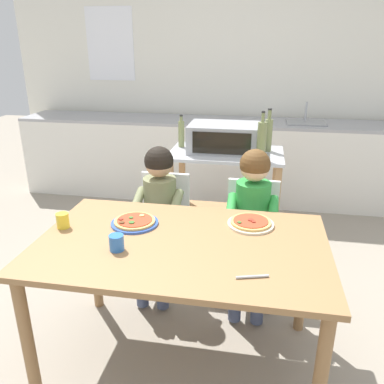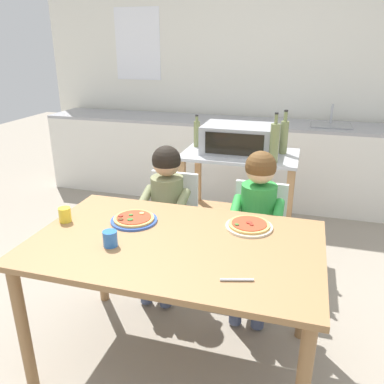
% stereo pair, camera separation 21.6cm
% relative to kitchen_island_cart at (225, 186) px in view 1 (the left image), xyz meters
% --- Properties ---
extents(ground_plane, '(11.61, 11.61, 0.00)m').
position_rel_kitchen_island_cart_xyz_m(ground_plane, '(-0.09, -0.20, -0.56)').
color(ground_plane, gray).
extents(back_wall_tiled, '(5.15, 0.13, 2.70)m').
position_rel_kitchen_island_cart_xyz_m(back_wall_tiled, '(-0.09, 1.60, 0.79)').
color(back_wall_tiled, white).
rests_on(back_wall_tiled, ground).
extents(kitchen_counter, '(4.64, 0.60, 1.08)m').
position_rel_kitchen_island_cart_xyz_m(kitchen_counter, '(-0.09, 1.19, -0.12)').
color(kitchen_counter, silver).
rests_on(kitchen_counter, ground).
extents(kitchen_island_cart, '(0.90, 0.55, 0.85)m').
position_rel_kitchen_island_cart_xyz_m(kitchen_island_cart, '(0.00, 0.00, 0.00)').
color(kitchen_island_cart, '#B7BABF').
rests_on(kitchen_island_cart, ground).
extents(toaster_oven, '(0.55, 0.39, 0.22)m').
position_rel_kitchen_island_cart_xyz_m(toaster_oven, '(-0.02, 0.03, 0.40)').
color(toaster_oven, '#999BA0').
rests_on(toaster_oven, kitchen_island_cart).
extents(bottle_tall_green_wine, '(0.06, 0.06, 0.34)m').
position_rel_kitchen_island_cart_xyz_m(bottle_tall_green_wine, '(0.32, 0.09, 0.43)').
color(bottle_tall_green_wine, olive).
rests_on(bottle_tall_green_wine, kitchen_island_cart).
extents(bottle_brown_beer, '(0.07, 0.07, 0.36)m').
position_rel_kitchen_island_cart_xyz_m(bottle_brown_beer, '(0.27, -0.18, 0.44)').
color(bottle_brown_beer, olive).
rests_on(bottle_brown_beer, kitchen_island_cart).
extents(bottle_clear_vinegar, '(0.05, 0.05, 0.27)m').
position_rel_kitchen_island_cart_xyz_m(bottle_clear_vinegar, '(-0.39, 0.10, 0.40)').
color(bottle_clear_vinegar, olive).
rests_on(bottle_clear_vinegar, kitchen_island_cart).
extents(dining_table, '(1.44, 0.90, 0.75)m').
position_rel_kitchen_island_cart_xyz_m(dining_table, '(-0.09, -1.36, 0.10)').
color(dining_table, olive).
rests_on(dining_table, ground).
extents(dining_chair_left, '(0.36, 0.36, 0.81)m').
position_rel_kitchen_island_cart_xyz_m(dining_chair_left, '(-0.38, -0.61, -0.08)').
color(dining_chair_left, silver).
rests_on(dining_chair_left, ground).
extents(dining_chair_right, '(0.36, 0.36, 0.81)m').
position_rel_kitchen_island_cart_xyz_m(dining_chair_right, '(0.24, -0.65, -0.08)').
color(dining_chair_right, silver).
rests_on(dining_chair_right, ground).
extents(child_in_olive_shirt, '(0.32, 0.42, 1.03)m').
position_rel_kitchen_island_cart_xyz_m(child_in_olive_shirt, '(-0.38, -0.73, 0.11)').
color(child_in_olive_shirt, '#424C6B').
rests_on(child_in_olive_shirt, ground).
extents(child_in_green_shirt, '(0.32, 0.42, 1.05)m').
position_rel_kitchen_island_cart_xyz_m(child_in_green_shirt, '(0.24, -0.77, 0.12)').
color(child_in_green_shirt, '#424C6B').
rests_on(child_in_green_shirt, ground).
extents(pizza_plate_blue_rimmed, '(0.26, 0.26, 0.03)m').
position_rel_kitchen_island_cart_xyz_m(pizza_plate_blue_rimmed, '(-0.38, -1.21, 0.20)').
color(pizza_plate_blue_rimmed, '#3356B7').
rests_on(pizza_plate_blue_rimmed, dining_table).
extents(pizza_plate_cream, '(0.25, 0.25, 0.03)m').
position_rel_kitchen_island_cart_xyz_m(pizza_plate_cream, '(0.24, -1.11, 0.20)').
color(pizza_plate_cream, beige).
rests_on(pizza_plate_cream, dining_table).
extents(drinking_cup_yellow, '(0.07, 0.07, 0.08)m').
position_rel_kitchen_island_cart_xyz_m(drinking_cup_yellow, '(-0.74, -1.32, 0.23)').
color(drinking_cup_yellow, yellow).
rests_on(drinking_cup_yellow, dining_table).
extents(drinking_cup_blue, '(0.07, 0.07, 0.08)m').
position_rel_kitchen_island_cart_xyz_m(drinking_cup_blue, '(-0.37, -1.50, 0.23)').
color(drinking_cup_blue, blue).
rests_on(drinking_cup_blue, dining_table).
extents(serving_spoon, '(0.14, 0.05, 0.01)m').
position_rel_kitchen_island_cart_xyz_m(serving_spoon, '(0.27, -1.62, 0.20)').
color(serving_spoon, '#B7BABF').
rests_on(serving_spoon, dining_table).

